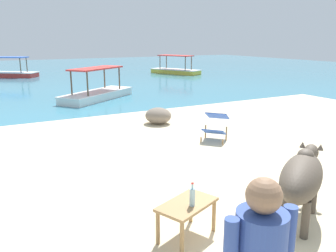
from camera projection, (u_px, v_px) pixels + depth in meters
sand_beach at (262, 201)px, 5.35m from camera, size 18.00×14.00×0.04m
water_surface at (37, 75)px, 24.09m from camera, size 60.00×36.00×0.03m
cow at (302, 176)px, 4.60m from camera, size 1.63×1.22×0.97m
low_bench_table at (187, 209)px, 4.26m from camera, size 0.87×0.69×0.46m
bottle at (192, 196)px, 4.15m from camera, size 0.07×0.07×0.30m
deck_chair_near at (216, 124)px, 8.43m from camera, size 0.93×0.90×0.68m
shore_rock_medium at (158, 116)px, 10.09m from camera, size 1.03×1.03×0.47m
boat_yellow at (175, 70)px, 24.61m from camera, size 2.61×3.81×1.29m
boat_red at (9, 73)px, 22.54m from camera, size 3.65×3.10×1.29m
boat_white at (97, 93)px, 14.26m from camera, size 3.65×3.09×1.29m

